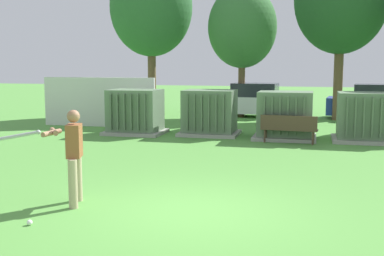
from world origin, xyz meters
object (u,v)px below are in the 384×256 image
Objects in this scene: park_bench at (289,127)px; sports_ball at (30,223)px; parked_car_left_of_center at (376,103)px; batter at (71,152)px; transformer_west at (135,112)px; transformer_mid_east at (285,116)px; transformer_east at (366,118)px; parked_car_leftmost at (253,101)px; transformer_mid_west at (210,113)px.

park_bench is 9.93m from sports_ball.
parked_car_left_of_center is (7.08, 17.27, 0.71)m from sports_ball.
park_bench is 1.05× the size of batter.
transformer_west is 1.00× the size of transformer_mid_east.
transformer_mid_east is at bearing 71.60° from sports_ball.
sports_ball is (1.99, -10.17, -0.74)m from transformer_west.
sports_ball is (-3.58, -9.25, -0.49)m from park_bench.
transformer_west is 1.00× the size of transformer_east.
parked_car_leftmost is (-2.14, 7.91, 0.22)m from park_bench.
transformer_west is 5.65m from park_bench.
transformer_mid_east is 0.48× the size of parked_car_left_of_center.
sports_ball is (-3.40, -10.21, -0.74)m from transformer_mid_east.
transformer_mid_west is 1.00× the size of transformer_east.
parked_car_left_of_center is (3.68, 7.06, -0.04)m from transformer_mid_east.
transformer_mid_west is 6.66m from parked_car_leftmost.
transformer_west is 10.39m from sports_ball.
transformer_mid_east is 1.00× the size of transformer_east.
batter reaches higher than transformer_mid_west.
sports_ball is (-0.71, -10.53, -0.74)m from transformer_mid_west.
sports_ball is 0.02× the size of parked_car_left_of_center.
transformer_mid_east is 7.22m from parked_car_leftmost.
transformer_east is (8.00, 0.10, 0.00)m from transformer_west.
sports_ball is at bearing -78.91° from transformer_west.
parked_car_left_of_center is (9.07, 7.09, -0.04)m from transformer_west.
transformer_west is 1.00× the size of transformer_mid_west.
sports_ball is (-0.11, -1.24, -0.93)m from batter.
batter reaches higher than park_bench.
transformer_mid_west is 1.21× the size of batter.
park_bench is (5.57, -0.93, -0.25)m from transformer_west.
parked_car_leftmost is at bearing 63.83° from transformer_west.
sports_ball is at bearing -94.79° from parked_car_leftmost.
park_bench is 0.42× the size of parked_car_left_of_center.
transformer_east is 0.48× the size of parked_car_left_of_center.
transformer_east is 23.33× the size of sports_ball.
transformer_mid_west is at bearing -96.27° from parked_car_leftmost.
transformer_east is at bearing 0.70° from transformer_west.
batter is at bearing -113.38° from park_bench.
transformer_east is at bearing 59.70° from sports_ball.
transformer_west is at bearing -116.17° from parked_car_leftmost.
transformer_west is 0.48× the size of parked_car_left_of_center.
sports_ball is at bearing -112.28° from parked_car_left_of_center.
transformer_west is at bearing -179.30° from transformer_east.
transformer_east reaches higher than park_bench.
batter is (-0.59, -9.29, 0.19)m from transformer_mid_west.
batter is 1.55m from sports_ball.
parked_car_leftmost and parked_car_left_of_center have the same top height.
parked_car_left_of_center reaches higher than sports_ball.
transformer_mid_east is 0.49× the size of parked_car_leftmost.
batter is at bearing -76.73° from transformer_west.
batter reaches higher than sports_ball.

